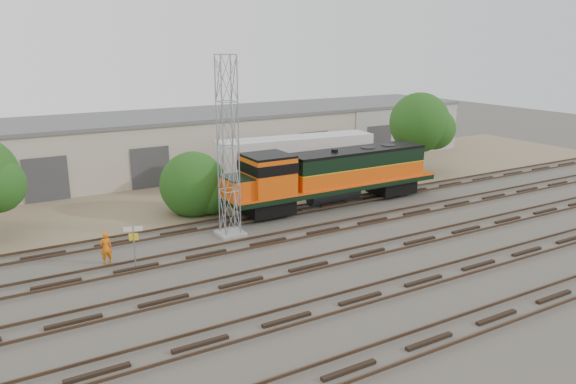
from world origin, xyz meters
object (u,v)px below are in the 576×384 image
signal_tower (228,151)px  semi_trailer (300,155)px  locomotive (331,175)px  worker (106,248)px

signal_tower → semi_trailer: bearing=39.5°
locomotive → semi_trailer: locomotive is taller
signal_tower → worker: bearing=-173.8°
signal_tower → semi_trailer: (10.42, 8.60, -2.77)m
signal_tower → semi_trailer: 13.79m
locomotive → semi_trailer: 6.74m
semi_trailer → worker: bearing=-146.6°
signal_tower → semi_trailer: size_ratio=0.81×
locomotive → semi_trailer: (1.41, 6.58, 0.22)m
locomotive → worker: locomotive is taller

